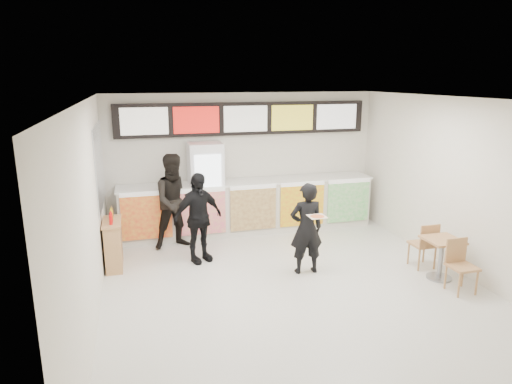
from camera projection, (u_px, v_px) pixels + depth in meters
name	position (u px, v px, depth m)	size (l,w,h in m)	color
floor	(297.00, 292.00, 7.23)	(7.00, 7.00, 0.00)	beige
ceiling	(302.00, 100.00, 6.50)	(7.00, 7.00, 0.00)	white
wall_back	(244.00, 161.00, 10.14)	(6.00, 6.00, 0.00)	silver
wall_left	(89.00, 217.00, 6.10)	(7.00, 7.00, 0.00)	silver
wall_right	(468.00, 189.00, 7.63)	(7.00, 7.00, 0.00)	silver
service_counter	(249.00, 206.00, 9.99)	(5.56, 0.77, 1.14)	silver
menu_board	(245.00, 119.00, 9.83)	(5.50, 0.14, 0.70)	black
drinks_fridge	(206.00, 190.00, 9.66)	(0.70, 0.67, 2.00)	white
mirror_panel	(99.00, 165.00, 8.34)	(0.01, 2.00, 1.50)	#B2B7BF
customer_main	(306.00, 228.00, 7.80)	(0.58, 0.38, 1.60)	black
customer_left	(176.00, 201.00, 8.97)	(0.92, 0.71, 1.89)	black
customer_mid	(198.00, 218.00, 8.28)	(0.98, 0.41, 1.67)	black
pizza_slice	(317.00, 216.00, 7.29)	(0.36, 0.36, 0.02)	beige
cafe_table	(442.00, 251.00, 7.62)	(0.57, 1.44, 0.84)	tan
condiment_ledge	(113.00, 244.00, 8.09)	(0.31, 0.78, 1.04)	tan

